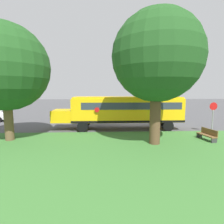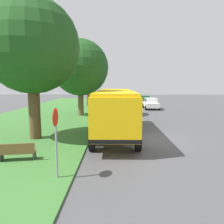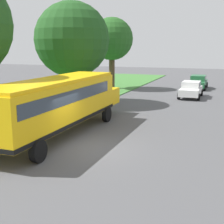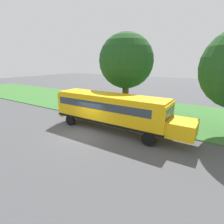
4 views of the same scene
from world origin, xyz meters
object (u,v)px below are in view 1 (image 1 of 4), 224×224
Objects in this scene: school_bus at (124,109)px; oak_tree_beside_bus at (156,56)px; oak_tree_roadside_mid at (5,66)px; stop_sign at (213,114)px; park_bench at (207,135)px.

school_bus is 6.88m from oak_tree_beside_bus.
oak_tree_beside_bus is 1.05× the size of oak_tree_roadside_mid.
oak_tree_roadside_mid reaches higher than stop_sign.
school_bus is 10.42m from oak_tree_roadside_mid.
stop_sign is (-2.20, -7.58, -0.19)m from school_bus.
school_bus is 1.46× the size of oak_tree_roadside_mid.
oak_tree_beside_bus is 5.40× the size of park_bench.
school_bus is 7.47× the size of park_bench.
school_bus is 1.38× the size of oak_tree_beside_bus.
stop_sign is at bearing -38.23° from park_bench.
oak_tree_roadside_mid is at bearing 87.39° from park_bench.
park_bench is at bearing -128.34° from school_bus.
stop_sign reaches higher than park_bench.
school_bus is 7.46m from park_bench.
oak_tree_roadside_mid is at bearing 81.88° from oak_tree_beside_bus.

